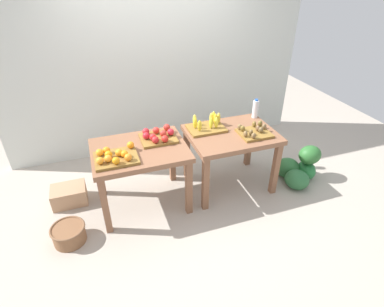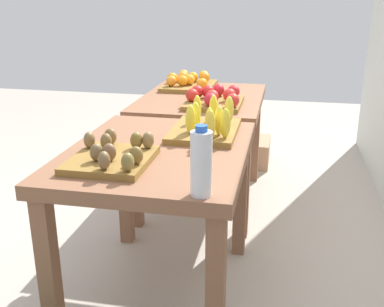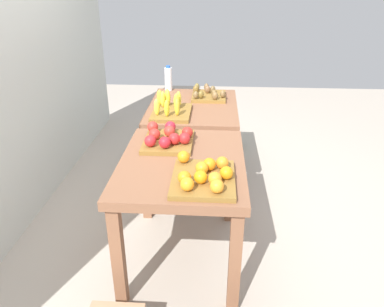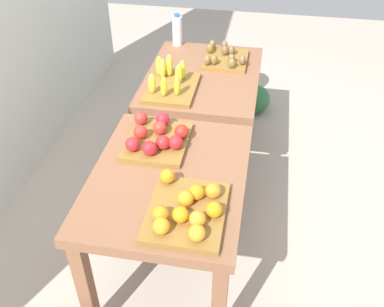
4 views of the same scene
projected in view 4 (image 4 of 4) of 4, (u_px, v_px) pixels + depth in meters
The scene contains 9 objects.
ground_plane at pixel (189, 206), 3.18m from camera, with size 8.00×8.00×0.00m, color #AFA496.
display_table_left at pixel (169, 191), 2.34m from camera, with size 1.04×0.80×0.77m.
display_table_right at pixel (203, 88), 3.21m from camera, with size 1.04×0.80×0.77m.
orange_bin at pixel (187, 209), 2.01m from camera, with size 0.44×0.36×0.11m.
apple_bin at pixel (157, 138), 2.45m from camera, with size 0.41×0.37×0.11m.
banana_crate at pixel (171, 83), 2.94m from camera, with size 0.44×0.32×0.17m.
kiwi_bin at pixel (225, 58), 3.27m from camera, with size 0.36×0.32×0.10m.
water_bottle at pixel (177, 31), 3.46m from camera, with size 0.08×0.08×0.25m.
watermelon_pile at pixel (240, 87), 4.18m from camera, with size 0.63×0.67×0.49m.
Camera 4 is at (-2.23, -0.43, 2.25)m, focal length 40.96 mm.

